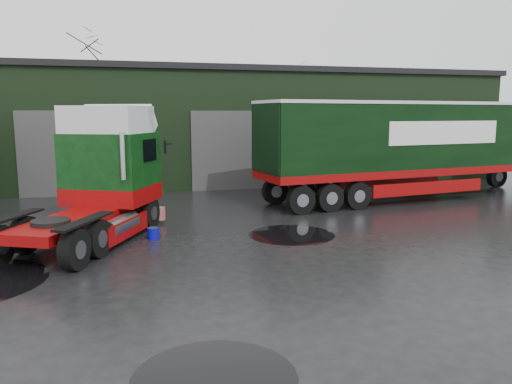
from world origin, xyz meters
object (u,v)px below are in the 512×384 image
hero_tractor (81,175)px  wash_bucket (153,233)px  lorry_right (398,151)px  tree_back_a (84,102)px  warehouse (210,125)px  tree_back_b (283,115)px

hero_tractor → wash_bucket: size_ratio=18.26×
lorry_right → tree_back_a: tree_back_a is taller
wash_bucket → warehouse: bearing=73.7°
lorry_right → tree_back_a: bearing=-153.1°
warehouse → tree_back_b: bearing=51.3°
lorry_right → tree_back_a: size_ratio=1.77×
tree_back_a → tree_back_b: (16.00, 0.00, -1.00)m
lorry_right → wash_bucket: 12.06m
warehouse → hero_tractor: warehouse is taller
tree_back_a → wash_bucket: bearing=-82.1°
lorry_right → tree_back_b: size_ratio=2.25×
hero_tractor → wash_bucket: bearing=30.1°
tree_back_a → tree_back_b: bearing=0.0°
lorry_right → tree_back_a: 25.69m
wash_bucket → tree_back_a: tree_back_a is taller
lorry_right → wash_bucket: (-11.06, -4.35, -2.04)m
warehouse → tree_back_b: tree_back_b is taller
warehouse → tree_back_a: bearing=128.7°
hero_tractor → lorry_right: size_ratio=0.40×
wash_bucket → hero_tractor: bearing=-175.8°
hero_tractor → lorry_right: (13.09, 4.50, 0.13)m
lorry_right → wash_bucket: bearing=-76.4°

